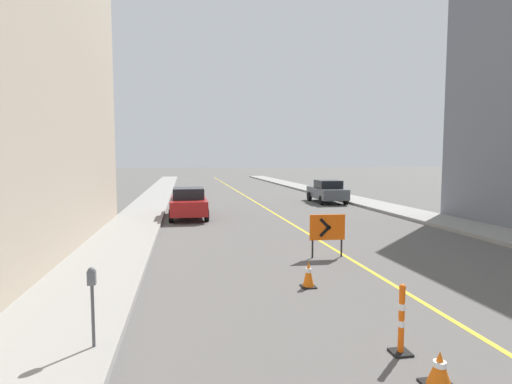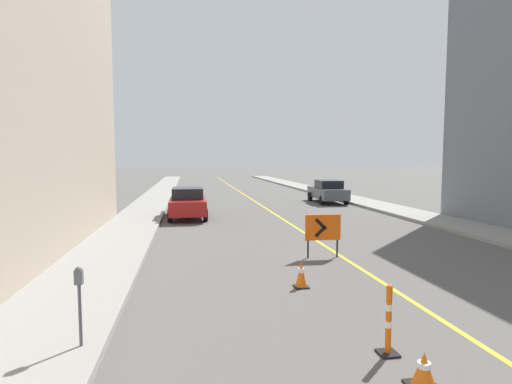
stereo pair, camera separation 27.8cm
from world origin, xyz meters
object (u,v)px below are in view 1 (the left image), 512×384
object	(u,v)px
delineator_post_rear	(401,324)
parked_car_curb_near	(189,203)
traffic_cone_third	(439,369)
traffic_cone_fourth	(308,274)
parked_car_curb_mid	(327,191)
parking_meter_far_curb	(92,291)
arrow_barricade_primary	(327,229)

from	to	relation	value
delineator_post_rear	parked_car_curb_near	xyz separation A→B (m)	(-3.11, 15.30, 0.32)
traffic_cone_third	traffic_cone_fourth	bearing A→B (deg)	95.84
parked_car_curb_mid	parking_meter_far_curb	distance (m)	23.26
arrow_barricade_primary	parked_car_curb_mid	size ratio (longest dim) A/B	0.31
traffic_cone_third	traffic_cone_fourth	world-z (taller)	traffic_cone_fourth
traffic_cone_fourth	parking_meter_far_curb	xyz separation A→B (m)	(-4.32, -2.64, 0.73)
delineator_post_rear	parked_car_curb_near	distance (m)	15.62
delineator_post_rear	arrow_barricade_primary	world-z (taller)	arrow_barricade_primary
traffic_cone_third	parking_meter_far_curb	bearing A→B (deg)	160.28
parked_car_curb_mid	traffic_cone_fourth	bearing A→B (deg)	-109.16
parking_meter_far_curb	delineator_post_rear	bearing A→B (deg)	-9.20
arrow_barricade_primary	parked_car_curb_near	distance (m)	10.09
parked_car_curb_mid	delineator_post_rear	bearing A→B (deg)	-104.85
parked_car_curb_near	parked_car_curb_mid	world-z (taller)	same
traffic_cone_third	parked_car_curb_mid	xyz separation A→B (m)	(6.57, 22.01, 0.56)
traffic_cone_fourth	delineator_post_rear	distance (m)	3.44
traffic_cone_third	parking_meter_far_curb	distance (m)	5.13
traffic_cone_third	parking_meter_far_curb	size ratio (longest dim) A/B	0.40
parked_car_curb_near	parked_car_curb_mid	xyz separation A→B (m)	(9.70, 5.77, 0.00)
traffic_cone_fourth	parked_car_curb_near	size ratio (longest dim) A/B	0.15
traffic_cone_fourth	arrow_barricade_primary	xyz separation A→B (m)	(1.46, 2.69, 0.59)
parked_car_curb_near	arrow_barricade_primary	bearing A→B (deg)	-65.65
arrow_barricade_primary	parked_car_curb_near	size ratio (longest dim) A/B	0.31
delineator_post_rear	parking_meter_far_curb	xyz separation A→B (m)	(-4.75, 0.77, 0.57)
traffic_cone_third	arrow_barricade_primary	xyz separation A→B (m)	(1.02, 7.04, 0.67)
parked_car_curb_mid	parking_meter_far_curb	xyz separation A→B (m)	(-11.34, -20.31, 0.25)
delineator_post_rear	arrow_barricade_primary	distance (m)	6.20
delineator_post_rear	parked_car_curb_mid	size ratio (longest dim) A/B	0.26
arrow_barricade_primary	parked_car_curb_mid	bearing A→B (deg)	72.84
parked_car_curb_near	parked_car_curb_mid	size ratio (longest dim) A/B	0.98
traffic_cone_fourth	arrow_barricade_primary	distance (m)	3.12
arrow_barricade_primary	parking_meter_far_curb	world-z (taller)	parking_meter_far_curb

